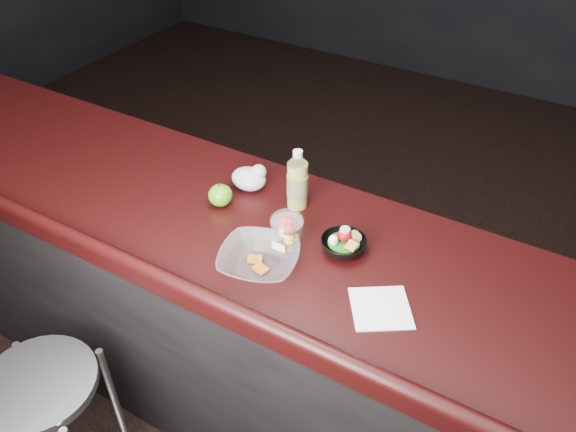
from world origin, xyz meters
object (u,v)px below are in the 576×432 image
Objects in this scene: fruit_cup at (287,232)px; takeout_bowl at (259,260)px; stool_left at (53,419)px; green_apple at (220,195)px; lemonade_bottle at (297,183)px; snack_bowl at (343,244)px.

fruit_cup reaches higher than takeout_bowl.
fruit_cup is at bearing 72.88° from takeout_bowl.
fruit_cup is at bearing 50.51° from stool_left.
green_apple is at bearing 145.17° from takeout_bowl.
lemonade_bottle is at bearing 63.07° from stool_left.
fruit_cup is 0.18m from snack_bowl.
stool_left is 4.34× the size of snack_bowl.
fruit_cup reaches higher than green_apple.
fruit_cup is (0.51, 0.62, 0.56)m from stool_left.
stool_left is at bearing -129.49° from fruit_cup.
stool_left is 2.52× the size of takeout_bowl.
lemonade_bottle is at bearing 29.28° from green_apple.
fruit_cup reaches higher than stool_left.
green_apple is 0.47m from snack_bowl.
lemonade_bottle is 0.74× the size of takeout_bowl.
snack_bowl is at bearing -0.26° from green_apple.
snack_bowl is at bearing -28.67° from lemonade_bottle.
lemonade_bottle is 0.27m from green_apple.
snack_bowl is 0.58× the size of takeout_bowl.
snack_bowl is at bearing 46.60° from takeout_bowl.
snack_bowl reaches higher than stool_left.
stool_left is at bearing -116.93° from lemonade_bottle.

